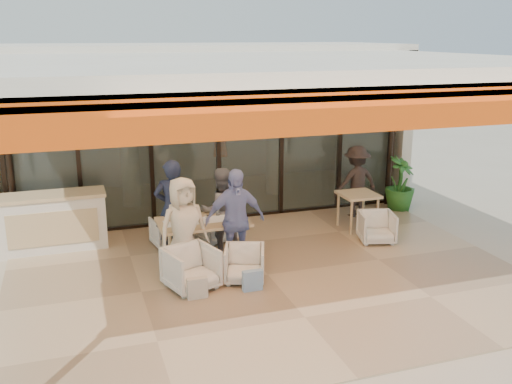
# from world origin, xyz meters

# --- Properties ---
(ground) EXTENTS (70.00, 70.00, 0.00)m
(ground) POSITION_xyz_m (0.00, 0.00, 0.00)
(ground) COLOR #C6B293
(ground) RESTS_ON ground
(terrace_floor) EXTENTS (8.00, 6.00, 0.01)m
(terrace_floor) POSITION_xyz_m (0.00, 0.00, 0.01)
(terrace_floor) COLOR tan
(terrace_floor) RESTS_ON ground
(terrace_structure) EXTENTS (8.00, 6.00, 3.40)m
(terrace_structure) POSITION_xyz_m (0.00, -0.26, 3.25)
(terrace_structure) COLOR silver
(terrace_structure) RESTS_ON ground
(glass_storefront) EXTENTS (8.08, 0.10, 3.20)m
(glass_storefront) POSITION_xyz_m (0.00, 3.00, 1.60)
(glass_storefront) COLOR #9EADA3
(glass_storefront) RESTS_ON ground
(interior_block) EXTENTS (9.05, 3.62, 3.52)m
(interior_block) POSITION_xyz_m (0.01, 5.31, 2.23)
(interior_block) COLOR silver
(interior_block) RESTS_ON ground
(host_counter) EXTENTS (1.85, 0.65, 1.04)m
(host_counter) POSITION_xyz_m (-3.22, 2.30, 0.53)
(host_counter) COLOR silver
(host_counter) RESTS_ON ground
(dining_table) EXTENTS (1.50, 0.90, 0.93)m
(dining_table) POSITION_xyz_m (-0.84, 0.89, 0.69)
(dining_table) COLOR tan
(dining_table) RESTS_ON ground
(chair_far_left) EXTENTS (0.66, 0.63, 0.60)m
(chair_far_left) POSITION_xyz_m (-1.25, 1.83, 0.30)
(chair_far_left) COLOR white
(chair_far_left) RESTS_ON ground
(chair_far_right) EXTENTS (0.84, 0.82, 0.68)m
(chair_far_right) POSITION_xyz_m (-0.41, 1.83, 0.34)
(chair_far_right) COLOR white
(chair_far_right) RESTS_ON ground
(chair_near_left) EXTENTS (0.87, 0.84, 0.72)m
(chair_near_left) POSITION_xyz_m (-1.25, -0.07, 0.36)
(chair_near_left) COLOR white
(chair_near_left) RESTS_ON ground
(chair_near_right) EXTENTS (0.76, 0.74, 0.63)m
(chair_near_right) POSITION_xyz_m (-0.41, -0.07, 0.31)
(chair_near_right) COLOR white
(chair_near_right) RESTS_ON ground
(diner_navy) EXTENTS (0.69, 0.52, 1.72)m
(diner_navy) POSITION_xyz_m (-1.25, 1.33, 0.86)
(diner_navy) COLOR #171D34
(diner_navy) RESTS_ON ground
(diner_grey) EXTENTS (0.76, 0.61, 1.51)m
(diner_grey) POSITION_xyz_m (-0.41, 1.33, 0.76)
(diner_grey) COLOR slate
(diner_grey) RESTS_ON ground
(diner_cream) EXTENTS (0.88, 0.67, 1.62)m
(diner_cream) POSITION_xyz_m (-1.25, 0.43, 0.81)
(diner_cream) COLOR beige
(diner_cream) RESTS_ON ground
(diner_periwinkle) EXTENTS (1.01, 0.46, 1.70)m
(diner_periwinkle) POSITION_xyz_m (-0.41, 0.43, 0.85)
(diner_periwinkle) COLOR #7C90CF
(diner_periwinkle) RESTS_ON ground
(tote_bag_cream) EXTENTS (0.30, 0.10, 0.34)m
(tote_bag_cream) POSITION_xyz_m (-1.25, -0.47, 0.17)
(tote_bag_cream) COLOR silver
(tote_bag_cream) RESTS_ON ground
(tote_bag_blue) EXTENTS (0.30, 0.10, 0.34)m
(tote_bag_blue) POSITION_xyz_m (-0.41, -0.47, 0.17)
(tote_bag_blue) COLOR #99BFD8
(tote_bag_blue) RESTS_ON ground
(side_table) EXTENTS (0.70, 0.70, 0.74)m
(side_table) POSITION_xyz_m (2.42, 1.57, 0.64)
(side_table) COLOR tan
(side_table) RESTS_ON ground
(side_chair) EXTENTS (0.75, 0.72, 0.64)m
(side_chair) POSITION_xyz_m (2.42, 0.82, 0.32)
(side_chair) COLOR white
(side_chair) RESTS_ON ground
(standing_woman) EXTENTS (1.02, 0.64, 1.52)m
(standing_woman) POSITION_xyz_m (2.79, 2.34, 0.76)
(standing_woman) COLOR black
(standing_woman) RESTS_ON ground
(potted_palm) EXTENTS (0.93, 0.93, 1.18)m
(potted_palm) POSITION_xyz_m (3.93, 2.46, 0.59)
(potted_palm) COLOR #1E5919
(potted_palm) RESTS_ON ground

